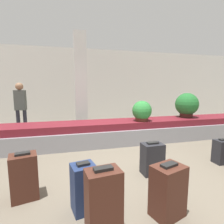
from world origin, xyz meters
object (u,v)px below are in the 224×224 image
(pillar, at_px, (81,84))
(suitcase_1, at_px, (103,207))
(suitcase_2, at_px, (84,188))
(potted_plant_1, at_px, (142,111))
(suitcase_4, at_px, (152,159))
(traveler_0, at_px, (21,104))
(potted_plant_0, at_px, (187,105))
(suitcase_3, at_px, (168,191))
(suitcase_6, at_px, (24,176))
(suitcase_5, at_px, (223,151))

(pillar, distance_m, suitcase_1, 4.47)
(suitcase_2, height_order, potted_plant_1, potted_plant_1)
(suitcase_4, distance_m, potted_plant_1, 1.89)
(suitcase_1, bearing_deg, traveler_0, 104.00)
(pillar, height_order, potted_plant_1, pillar)
(suitcase_4, xyz_separation_m, potted_plant_1, (0.55, 1.71, 0.58))
(suitcase_4, distance_m, potted_plant_0, 2.94)
(suitcase_3, xyz_separation_m, suitcase_4, (0.30, 0.96, -0.04))
(suitcase_6, bearing_deg, suitcase_4, -7.02)
(suitcase_6, bearing_deg, traveler_0, 90.41)
(suitcase_4, relative_size, potted_plant_0, 0.77)
(suitcase_5, xyz_separation_m, potted_plant_0, (0.56, 1.88, 0.72))
(suitcase_1, height_order, suitcase_3, suitcase_1)
(suitcase_2, relative_size, traveler_0, 0.37)
(suitcase_6, distance_m, potted_plant_1, 3.21)
(suitcase_1, distance_m, suitcase_4, 1.56)
(suitcase_2, bearing_deg, potted_plant_0, 25.57)
(suitcase_2, distance_m, suitcase_6, 0.86)
(potted_plant_0, bearing_deg, suitcase_5, -106.71)
(traveler_0, bearing_deg, suitcase_1, 116.63)
(suitcase_1, relative_size, potted_plant_1, 1.40)
(suitcase_5, bearing_deg, suitcase_3, -151.17)
(pillar, height_order, suitcase_4, pillar)
(suitcase_5, xyz_separation_m, suitcase_6, (-3.53, -0.25, 0.07))
(suitcase_1, xyz_separation_m, suitcase_6, (-0.89, 0.92, -0.06))
(potted_plant_1, bearing_deg, traveler_0, 153.72)
(suitcase_2, bearing_deg, pillar, 73.96)
(suitcase_6, relative_size, potted_plant_0, 0.88)
(suitcase_1, relative_size, suitcase_5, 1.54)
(suitcase_1, xyz_separation_m, potted_plant_1, (1.64, 2.83, 0.48))
(suitcase_1, bearing_deg, suitcase_2, 99.21)
(suitcase_4, bearing_deg, suitcase_2, -154.75)
(suitcase_3, distance_m, potted_plant_0, 3.82)
(potted_plant_1, bearing_deg, potted_plant_0, 7.96)
(pillar, bearing_deg, suitcase_6, -106.92)
(suitcase_5, distance_m, traveler_0, 5.53)
(suitcase_3, distance_m, suitcase_6, 1.84)
(traveler_0, bearing_deg, pillar, 179.71)
(suitcase_2, xyz_separation_m, potted_plant_0, (3.34, 2.56, 0.66))
(suitcase_4, relative_size, suitcase_5, 1.15)
(suitcase_1, relative_size, potted_plant_0, 1.04)
(pillar, bearing_deg, suitcase_1, -91.82)
(suitcase_3, bearing_deg, potted_plant_1, 54.70)
(suitcase_3, height_order, suitcase_4, suitcase_3)
(suitcase_2, height_order, suitcase_5, suitcase_2)
(suitcase_1, height_order, potted_plant_1, potted_plant_1)
(suitcase_3, distance_m, traveler_0, 5.05)
(pillar, bearing_deg, potted_plant_1, -44.29)
(suitcase_5, bearing_deg, traveler_0, 142.88)
(suitcase_3, bearing_deg, traveler_0, 102.49)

